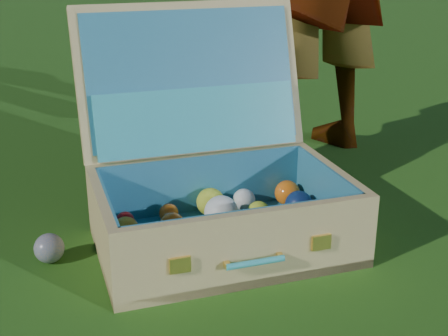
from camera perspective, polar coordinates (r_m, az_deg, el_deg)
ground at (r=1.54m, az=4.18°, el=-8.64°), size 60.00×60.00×0.00m
stray_ball at (r=1.58m, az=-15.69°, el=-7.08°), size 0.07×0.07×0.07m
suitcase at (r=1.61m, az=-1.02°, el=-0.74°), size 0.78×0.75×0.58m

